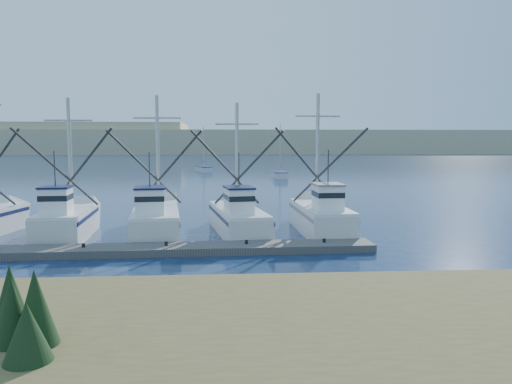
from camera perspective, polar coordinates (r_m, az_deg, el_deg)
ground at (r=20.29m, az=5.75°, el=-10.09°), size 500.00×500.00×0.00m
floating_dock at (r=25.97m, az=-19.10°, el=-6.41°), size 28.95×2.85×0.39m
dune_ridge at (r=229.26m, az=-3.03°, el=5.74°), size 360.00×60.00×10.00m
trawler_fleet at (r=30.27m, az=-14.87°, el=-3.07°), size 28.54×8.96×9.24m
sailboat_near at (r=74.55m, az=2.78°, el=1.98°), size 1.97×5.28×8.10m
sailboat_far at (r=90.26m, az=-6.01°, el=2.63°), size 3.32×6.54×8.10m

